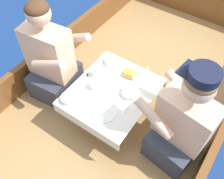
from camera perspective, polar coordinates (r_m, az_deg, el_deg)
ground_plane at (r=2.70m, az=1.81°, el=-6.98°), size 60.00×60.00×0.00m
boat_deck at (r=2.56m, az=1.90°, el=-5.15°), size 1.86×3.59×0.31m
gunwale_port at (r=2.74m, az=-13.94°, el=7.59°), size 0.06×3.59×0.30m
gunwale_starboard at (r=2.20m, az=22.42°, el=-11.50°), size 0.06×3.59×0.30m
bow_coaming at (r=3.56m, az=18.83°, el=18.19°), size 1.74×0.06×0.35m
cockpit_table at (r=2.11m, az=-0.00°, el=-0.94°), size 0.65×0.75×0.35m
person_port at (r=2.32m, az=-13.70°, el=6.38°), size 0.56×0.49×0.98m
person_starboard at (r=1.92m, az=15.75°, el=-7.68°), size 0.56×0.50×0.97m
plate_sandwich at (r=2.19m, az=3.91°, el=3.09°), size 0.21×0.21×0.01m
plate_bread at (r=1.96m, az=-1.90°, el=-4.93°), size 0.22×0.22×0.01m
sandwich at (r=2.17m, az=3.94°, el=3.57°), size 0.12×0.10×0.05m
bowl_port_near at (r=2.05m, az=4.23°, el=-0.72°), size 0.14×0.14×0.04m
bowl_starboard_near at (r=2.28m, az=-0.19°, el=6.48°), size 0.12×0.12×0.04m
bowl_center_far at (r=2.04m, az=-9.82°, el=-1.96°), size 0.13×0.13×0.04m
coffee_cup_port at (r=2.18m, az=-3.77°, el=3.87°), size 0.10×0.07×0.06m
coffee_cup_starboard at (r=2.09m, az=-4.01°, el=1.00°), size 0.10×0.08×0.06m
utensil_spoon_starboard at (r=2.01m, az=3.93°, el=-3.04°), size 0.06×0.17×0.01m
utensil_knife_port at (r=2.23m, az=7.73°, el=3.71°), size 0.06×0.17×0.00m
utensil_spoon_port at (r=2.09m, az=1.75°, el=-0.08°), size 0.07×0.17×0.01m
utensil_fork_port at (r=2.17m, az=-5.89°, el=2.26°), size 0.10×0.16×0.00m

